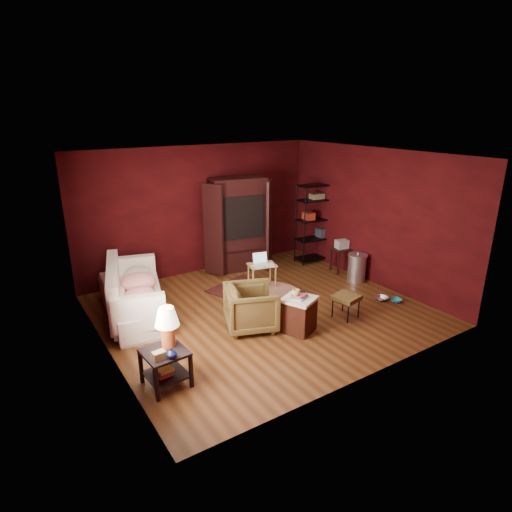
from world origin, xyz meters
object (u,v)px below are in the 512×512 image
(side_table, at_px, (166,340))
(wire_shelving, at_px, (316,220))
(tv_armoire, at_px, (238,222))
(sofa, at_px, (132,295))
(armchair, at_px, (251,306))
(hamper, at_px, (299,314))
(laptop_desk, at_px, (262,267))

(side_table, relative_size, wire_shelving, 0.57)
(tv_armoire, distance_m, wire_shelving, 1.90)
(sofa, relative_size, side_table, 2.01)
(sofa, height_order, armchair, sofa)
(sofa, distance_m, side_table, 2.19)
(sofa, xyz_separation_m, wire_shelving, (4.64, 0.50, 0.61))
(side_table, bearing_deg, sofa, 84.54)
(side_table, distance_m, hamper, 2.38)
(sofa, xyz_separation_m, armchair, (1.54, -1.51, -0.01))
(tv_armoire, relative_size, wire_shelving, 1.12)
(side_table, xyz_separation_m, hamper, (2.35, 0.15, -0.33))
(sofa, bearing_deg, tv_armoire, -62.63)
(hamper, xyz_separation_m, laptop_desk, (0.55, 1.93, 0.12))
(laptop_desk, bearing_deg, wire_shelving, 31.40)
(armchair, xyz_separation_m, wire_shelving, (3.10, 2.01, 0.62))
(sofa, bearing_deg, hamper, -127.00)
(hamper, xyz_separation_m, wire_shelving, (2.49, 2.52, 0.72))
(sofa, xyz_separation_m, tv_armoire, (2.83, 1.09, 0.67))
(side_table, bearing_deg, wire_shelving, 28.88)
(tv_armoire, bearing_deg, side_table, -123.34)
(sofa, xyz_separation_m, hamper, (2.14, -2.02, -0.11))
(armchair, height_order, wire_shelving, wire_shelving)
(armchair, relative_size, hamper, 1.20)
(sofa, xyz_separation_m, laptop_desk, (2.69, -0.10, 0.01))
(sofa, distance_m, tv_armoire, 3.10)
(tv_armoire, bearing_deg, hamper, -92.80)
(side_table, height_order, wire_shelving, wire_shelving)
(side_table, relative_size, laptop_desk, 1.55)
(armchair, distance_m, tv_armoire, 2.98)
(armchair, xyz_separation_m, laptop_desk, (1.15, 1.41, 0.01))
(hamper, bearing_deg, laptop_desk, 74.02)
(laptop_desk, relative_size, tv_armoire, 0.33)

